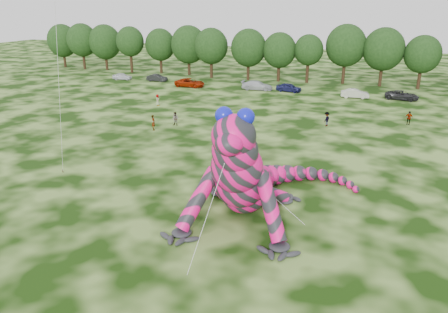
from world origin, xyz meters
name	(u,v)px	position (x,y,z in m)	size (l,w,h in m)	color
ground	(147,218)	(0.00, 0.00, 0.00)	(240.00, 240.00, 0.00)	#16330A
inflatable_gecko	(248,153)	(5.96, 4.06, 4.13)	(13.90, 16.51, 8.25)	#F60E79
tree_0	(63,46)	(-54.56, 59.23, 4.75)	(6.91, 6.22, 9.51)	black
tree_1	(83,46)	(-48.36, 58.05, 4.90)	(6.74, 6.07, 9.81)	black
tree_2	(105,47)	(-43.02, 58.76, 4.82)	(7.04, 6.34, 9.64)	black
tree_3	(131,50)	(-35.72, 57.07, 4.72)	(5.81, 5.23, 9.44)	black
tree_4	(160,51)	(-29.64, 58.71, 4.53)	(6.22, 5.60, 9.06)	black
tree_5	(189,50)	(-23.12, 58.44, 4.90)	(7.16, 6.44, 9.80)	black
tree_6	(211,53)	(-17.56, 56.68, 4.75)	(6.52, 5.86, 9.49)	black
tree_7	(248,55)	(-10.08, 56.80, 4.74)	(6.68, 6.01, 9.48)	black
tree_8	(279,57)	(-4.22, 56.99, 4.47)	(6.14, 5.53, 8.94)	black
tree_9	(308,59)	(1.06, 57.35, 4.34)	(5.27, 4.74, 8.68)	black
tree_10	(345,54)	(7.40, 58.58, 5.25)	(7.09, 6.38, 10.50)	black
tree_11	(383,57)	(13.79, 58.20, 5.03)	(7.01, 6.31, 10.07)	black
tree_12	(422,62)	(20.01, 57.74, 4.49)	(5.99, 5.39, 8.97)	black
car_0	(122,76)	(-32.76, 48.68, 0.63)	(1.48, 3.69, 1.26)	white
car_1	(157,78)	(-25.58, 49.26, 0.65)	(1.37, 3.93, 1.29)	black
car_2	(190,83)	(-17.47, 46.18, 0.73)	(2.43, 5.27, 1.46)	#991E04
car_3	(257,85)	(-5.63, 47.46, 0.76)	(2.13, 5.23, 1.52)	silver
car_4	(289,87)	(-0.25, 47.70, 0.71)	(1.68, 4.18, 1.43)	#1A1D50
car_5	(355,94)	(10.41, 46.22, 0.69)	(1.47, 4.21, 1.39)	beige
car_6	(402,95)	(17.22, 47.30, 0.68)	(2.27, 4.92, 1.37)	#252527
spectator_2	(327,119)	(8.43, 28.19, 0.86)	(1.11, 0.64, 1.71)	gray
spectator_1	(176,119)	(-8.61, 22.25, 0.82)	(0.80, 0.62, 1.64)	gray
spectator_4	(158,100)	(-15.80, 31.20, 0.80)	(0.78, 0.51, 1.60)	gray
spectator_0	(153,123)	(-10.13, 19.59, 0.89)	(0.65, 0.42, 1.77)	gray
spectator_3	(409,118)	(17.68, 32.26, 0.83)	(0.97, 0.40, 1.65)	gray
spectator_5	(238,144)	(1.59, 15.31, 0.88)	(1.63, 0.52, 1.76)	gray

